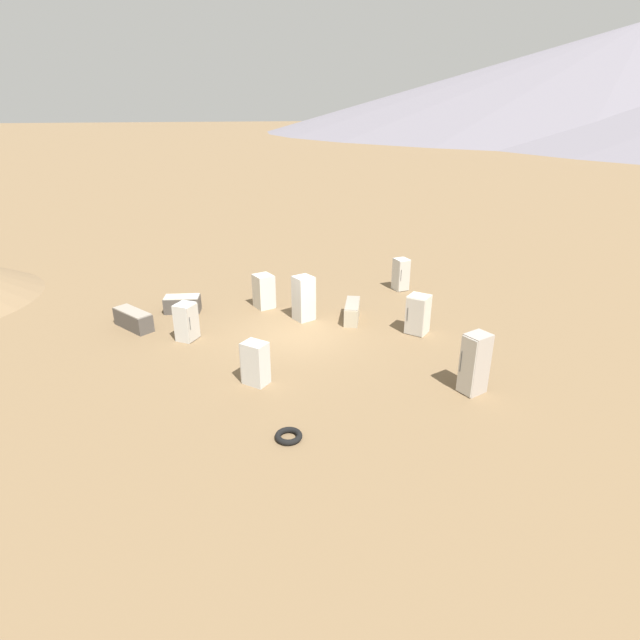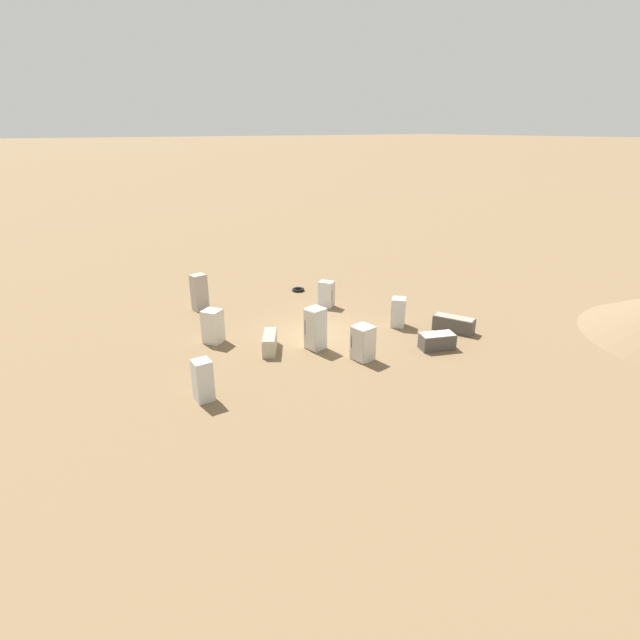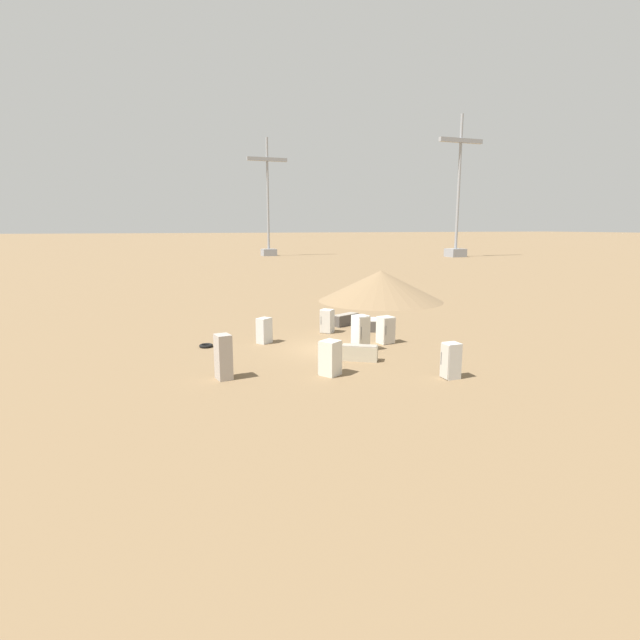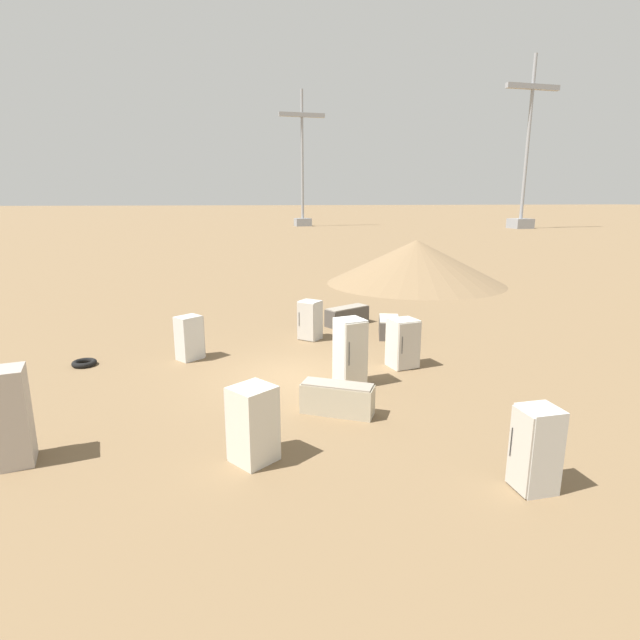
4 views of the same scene
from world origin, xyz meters
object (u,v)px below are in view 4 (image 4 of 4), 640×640
object	(u,v)px
discarded_fridge_1	(310,320)
discarded_fridge_4	(403,343)
power_pylon_0	(525,177)
discarded_fridge_0	(337,399)
scrap_tire	(84,363)
discarded_fridge_8	(253,424)
discarded_fridge_5	(347,316)
power_pylon_1	(302,185)
discarded_fridge_7	(13,416)
discarded_fridge_9	(190,338)
discarded_fridge_2	(350,352)
discarded_fridge_6	(389,327)
discarded_fridge_3	(536,449)

from	to	relation	value
discarded_fridge_1	discarded_fridge_4	distance (m)	4.30
discarded_fridge_4	power_pylon_0	bearing A→B (deg)	-136.75
discarded_fridge_0	scrap_tire	distance (m)	8.57
discarded_fridge_8	power_pylon_0	bearing A→B (deg)	18.43
discarded_fridge_5	discarded_fridge_1	bearing A→B (deg)	106.18
discarded_fridge_0	power_pylon_1	bearing A→B (deg)	19.70
discarded_fridge_7	discarded_fridge_0	bearing A→B (deg)	-3.85
discarded_fridge_0	discarded_fridge_4	distance (m)	4.12
power_pylon_1	discarded_fridge_0	distance (m)	89.99
power_pylon_0	discarded_fridge_4	xyz separation A→B (m)	(-51.72, -67.25, -8.33)
discarded_fridge_0	discarded_fridge_9	world-z (taller)	discarded_fridge_9
power_pylon_1	discarded_fridge_2	bearing A→B (deg)	-101.16
discarded_fridge_7	discarded_fridge_8	world-z (taller)	discarded_fridge_7
discarded_fridge_2	discarded_fridge_4	size ratio (longest dim) A/B	1.25
discarded_fridge_0	discarded_fridge_5	bearing A→B (deg)	12.69
discarded_fridge_5	discarded_fridge_6	bearing A→B (deg)	179.69
power_pylon_0	scrap_tire	distance (m)	89.65
power_pylon_1	discarded_fridge_9	size ratio (longest dim) A/B	17.76
discarded_fridge_0	discarded_fridge_1	bearing A→B (deg)	24.01
discarded_fridge_3	discarded_fridge_4	distance (m)	6.85
discarded_fridge_3	scrap_tire	xyz separation A→B (m)	(-9.17, 9.32, -0.69)
discarded_fridge_0	discarded_fridge_7	distance (m)	6.77
discarded_fridge_0	discarded_fridge_3	world-z (taller)	discarded_fridge_3
discarded_fridge_6	discarded_fridge_7	world-z (taller)	discarded_fridge_7
discarded_fridge_5	discarded_fridge_9	xyz separation A→B (m)	(-6.28, -3.17, 0.34)
discarded_fridge_0	discarded_fridge_5	distance (m)	8.89
discarded_fridge_8	discarded_fridge_3	bearing A→B (deg)	-58.55
discarded_fridge_3	discarded_fridge_5	distance (m)	12.40
discarded_fridge_6	power_pylon_1	bearing A→B (deg)	-80.20
discarded_fridge_9	discarded_fridge_4	bearing A→B (deg)	34.44
discarded_fridge_2	discarded_fridge_6	bearing A→B (deg)	-135.10
discarded_fridge_2	discarded_fridge_5	xyz separation A→B (m)	(1.94, 6.62, -0.57)
scrap_tire	discarded_fridge_0	bearing A→B (deg)	-38.75
power_pylon_0	scrap_tire	bearing A→B (deg)	-133.43
discarded_fridge_4	discarded_fridge_6	xyz separation A→B (m)	(0.92, 3.43, -0.39)
discarded_fridge_2	discarded_fridge_6	size ratio (longest dim) A/B	1.12
discarded_fridge_4	discarded_fridge_7	world-z (taller)	discarded_fridge_7
discarded_fridge_7	discarded_fridge_8	xyz separation A→B (m)	(4.49, -1.02, -0.20)
discarded_fridge_0	discarded_fridge_2	distance (m)	2.09
discarded_fridge_1	discarded_fridge_3	xyz separation A→B (m)	(1.65, -10.60, 0.05)
discarded_fridge_2	scrap_tire	world-z (taller)	discarded_fridge_2
power_pylon_0	discarded_fridge_1	xyz separation A→B (m)	(-53.80, -63.49, -8.36)
discarded_fridge_9	scrap_tire	bearing A→B (deg)	-126.88
power_pylon_1	discarded_fridge_5	xyz separation A→B (m)	(-15.04, -79.44, -7.49)
power_pylon_1	discarded_fridge_2	size ratio (longest dim) A/B	13.47
power_pylon_0	discarded_fridge_7	world-z (taller)	power_pylon_0
discarded_fridge_6	discarded_fridge_4	bearing A→B (deg)	94.61
discarded_fridge_7	discarded_fridge_9	world-z (taller)	discarded_fridge_7
discarded_fridge_1	discarded_fridge_2	xyz separation A→B (m)	(0.04, -4.83, 0.22)
discarded_fridge_0	discarded_fridge_2	size ratio (longest dim) A/B	0.95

